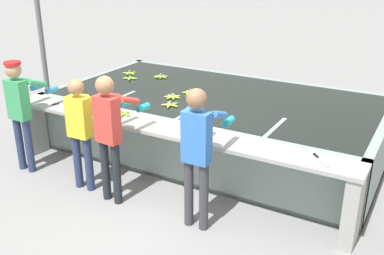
{
  "coord_description": "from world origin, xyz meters",
  "views": [
    {
      "loc": [
        3.08,
        -4.38,
        3.1
      ],
      "look_at": [
        0.0,
        1.02,
        0.65
      ],
      "focal_mm": 42.0,
      "sensor_mm": 36.0,
      "label": 1
    }
  ],
  "objects_px": {
    "worker_0": "(20,106)",
    "knife_1": "(60,103)",
    "banana_bunch_floating_5": "(130,78)",
    "knife_0": "(319,158)",
    "banana_bunch_ledge_2": "(199,137)",
    "worker_2": "(110,128)",
    "banana_bunch_floating_1": "(172,97)",
    "banana_bunch_ledge_1": "(93,112)",
    "worker_3": "(198,146)",
    "banana_bunch_floating_4": "(130,73)",
    "banana_bunch_ledge_0": "(122,114)",
    "support_post_left": "(42,41)",
    "worker_1": "(81,125)",
    "banana_bunch_floating_2": "(190,93)",
    "banana_bunch_floating_3": "(161,77)",
    "banana_bunch_floating_0": "(170,105)"
  },
  "relations": [
    {
      "from": "worker_0",
      "to": "knife_1",
      "type": "xyz_separation_m",
      "value": [
        0.24,
        0.54,
        -0.08
      ]
    },
    {
      "from": "banana_bunch_floating_5",
      "to": "knife_0",
      "type": "height_order",
      "value": "banana_bunch_floating_5"
    },
    {
      "from": "banana_bunch_ledge_2",
      "to": "knife_0",
      "type": "height_order",
      "value": "banana_bunch_ledge_2"
    },
    {
      "from": "banana_bunch_floating_5",
      "to": "worker_2",
      "type": "bearing_deg",
      "value": -58.24
    },
    {
      "from": "worker_0",
      "to": "knife_1",
      "type": "bearing_deg",
      "value": 65.86
    },
    {
      "from": "worker_2",
      "to": "banana_bunch_floating_1",
      "type": "height_order",
      "value": "worker_2"
    },
    {
      "from": "banana_bunch_ledge_1",
      "to": "knife_0",
      "type": "distance_m",
      "value": 3.23
    },
    {
      "from": "worker_3",
      "to": "banana_bunch_ledge_2",
      "type": "bearing_deg",
      "value": 116.82
    },
    {
      "from": "banana_bunch_floating_5",
      "to": "banana_bunch_ledge_2",
      "type": "distance_m",
      "value": 3.02
    },
    {
      "from": "banana_bunch_floating_4",
      "to": "banana_bunch_floating_5",
      "type": "xyz_separation_m",
      "value": [
        0.23,
        -0.3,
        0.0
      ]
    },
    {
      "from": "banana_bunch_ledge_0",
      "to": "knife_1",
      "type": "xyz_separation_m",
      "value": [
        -1.14,
        -0.05,
        -0.01
      ]
    },
    {
      "from": "knife_0",
      "to": "support_post_left",
      "type": "relative_size",
      "value": 0.09
    },
    {
      "from": "knife_0",
      "to": "banana_bunch_ledge_0",
      "type": "bearing_deg",
      "value": 179.22
    },
    {
      "from": "worker_1",
      "to": "banana_bunch_ledge_2",
      "type": "relative_size",
      "value": 5.59
    },
    {
      "from": "worker_0",
      "to": "worker_1",
      "type": "height_order",
      "value": "worker_0"
    },
    {
      "from": "worker_2",
      "to": "knife_1",
      "type": "distance_m",
      "value": 1.58
    },
    {
      "from": "worker_0",
      "to": "support_post_left",
      "type": "bearing_deg",
      "value": 126.21
    },
    {
      "from": "knife_0",
      "to": "banana_bunch_floating_2",
      "type": "bearing_deg",
      "value": 150.02
    },
    {
      "from": "banana_bunch_ledge_0",
      "to": "banana_bunch_ledge_1",
      "type": "xyz_separation_m",
      "value": [
        -0.44,
        -0.13,
        0.0
      ]
    },
    {
      "from": "banana_bunch_floating_4",
      "to": "banana_bunch_floating_5",
      "type": "distance_m",
      "value": 0.37
    },
    {
      "from": "banana_bunch_floating_4",
      "to": "worker_0",
      "type": "bearing_deg",
      "value": -91.62
    },
    {
      "from": "worker_2",
      "to": "support_post_left",
      "type": "bearing_deg",
      "value": 150.38
    },
    {
      "from": "banana_bunch_ledge_0",
      "to": "banana_bunch_ledge_2",
      "type": "distance_m",
      "value": 1.36
    },
    {
      "from": "banana_bunch_floating_4",
      "to": "banana_bunch_ledge_0",
      "type": "distance_m",
      "value": 2.32
    },
    {
      "from": "banana_bunch_floating_2",
      "to": "banana_bunch_floating_4",
      "type": "xyz_separation_m",
      "value": [
        -1.62,
        0.51,
        0.0
      ]
    },
    {
      "from": "banana_bunch_floating_3",
      "to": "banana_bunch_floating_5",
      "type": "xyz_separation_m",
      "value": [
        -0.43,
        -0.38,
        0.0
      ]
    },
    {
      "from": "banana_bunch_floating_4",
      "to": "support_post_left",
      "type": "height_order",
      "value": "support_post_left"
    },
    {
      "from": "worker_1",
      "to": "knife_1",
      "type": "height_order",
      "value": "worker_1"
    },
    {
      "from": "banana_bunch_floating_4",
      "to": "banana_bunch_floating_5",
      "type": "bearing_deg",
      "value": -52.67
    },
    {
      "from": "banana_bunch_floating_5",
      "to": "banana_bunch_floating_2",
      "type": "bearing_deg",
      "value": -8.88
    },
    {
      "from": "worker_0",
      "to": "knife_0",
      "type": "height_order",
      "value": "worker_0"
    },
    {
      "from": "banana_bunch_floating_1",
      "to": "support_post_left",
      "type": "xyz_separation_m",
      "value": [
        -2.69,
        -0.1,
        0.66
      ]
    },
    {
      "from": "banana_bunch_floating_2",
      "to": "banana_bunch_floating_0",
      "type": "bearing_deg",
      "value": -86.19
    },
    {
      "from": "worker_2",
      "to": "banana_bunch_floating_0",
      "type": "relative_size",
      "value": 6.18
    },
    {
      "from": "banana_bunch_floating_4",
      "to": "knife_0",
      "type": "height_order",
      "value": "banana_bunch_floating_4"
    },
    {
      "from": "worker_1",
      "to": "knife_0",
      "type": "height_order",
      "value": "worker_1"
    },
    {
      "from": "worker_0",
      "to": "banana_bunch_ledge_0",
      "type": "bearing_deg",
      "value": 23.14
    },
    {
      "from": "knife_0",
      "to": "knife_1",
      "type": "xyz_separation_m",
      "value": [
        -3.94,
        -0.02,
        0.0
      ]
    },
    {
      "from": "banana_bunch_ledge_2",
      "to": "worker_1",
      "type": "bearing_deg",
      "value": -165.85
    },
    {
      "from": "banana_bunch_ledge_0",
      "to": "banana_bunch_floating_2",
      "type": "bearing_deg",
      "value": 77.43
    },
    {
      "from": "knife_1",
      "to": "worker_0",
      "type": "bearing_deg",
      "value": -114.14
    },
    {
      "from": "banana_bunch_floating_3",
      "to": "banana_bunch_ledge_0",
      "type": "distance_m",
      "value": 2.1
    },
    {
      "from": "banana_bunch_floating_0",
      "to": "banana_bunch_ledge_0",
      "type": "xyz_separation_m",
      "value": [
        -0.36,
        -0.7,
        0.0
      ]
    },
    {
      "from": "worker_1",
      "to": "worker_3",
      "type": "xyz_separation_m",
      "value": [
        1.81,
        -0.05,
        0.11
      ]
    },
    {
      "from": "worker_0",
      "to": "banana_bunch_ledge_1",
      "type": "height_order",
      "value": "worker_0"
    },
    {
      "from": "banana_bunch_floating_3",
      "to": "knife_0",
      "type": "relative_size",
      "value": 0.99
    },
    {
      "from": "worker_0",
      "to": "banana_bunch_floating_4",
      "type": "distance_m",
      "value": 2.5
    },
    {
      "from": "banana_bunch_floating_1",
      "to": "banana_bunch_floating_0",
      "type": "bearing_deg",
      "value": -62.73
    },
    {
      "from": "banana_bunch_floating_2",
      "to": "banana_bunch_floating_3",
      "type": "distance_m",
      "value": 1.14
    },
    {
      "from": "banana_bunch_floating_1",
      "to": "banana_bunch_ledge_2",
      "type": "bearing_deg",
      "value": -46.62
    }
  ]
}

